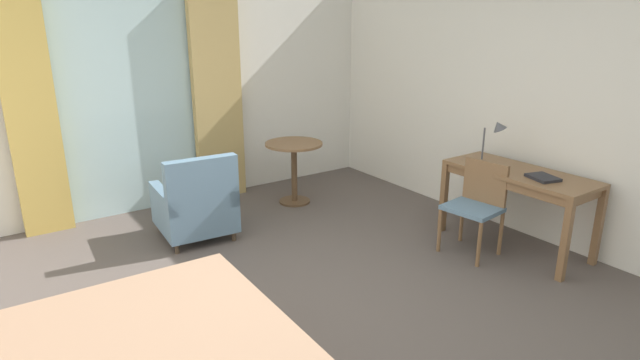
{
  "coord_description": "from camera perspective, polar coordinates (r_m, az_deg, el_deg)",
  "views": [
    {
      "loc": [
        -1.86,
        -2.88,
        2.19
      ],
      "look_at": [
        0.28,
        0.22,
        0.98
      ],
      "focal_mm": 29.3,
      "sensor_mm": 36.0,
      "label": 1
    }
  ],
  "objects": [
    {
      "name": "curtain_panel_left",
      "position": [
        5.88,
        -29.02,
        6.45
      ],
      "size": [
        0.47,
        0.1,
        2.51
      ],
      "primitive_type": "cube",
      "color": "tan",
      "rests_on": "ground"
    },
    {
      "name": "balcony_glass_door",
      "position": [
        6.15,
        -19.97,
        7.62
      ],
      "size": [
        1.52,
        0.02,
        2.43
      ],
      "primitive_type": "cube",
      "color": "silver",
      "rests_on": "ground"
    },
    {
      "name": "wall_right",
      "position": [
        5.54,
        23.58,
        7.93
      ],
      "size": [
        0.12,
        6.27,
        2.76
      ],
      "primitive_type": "cube",
      "color": "silver",
      "rests_on": "ground"
    },
    {
      "name": "desk_chair",
      "position": [
        5.11,
        16.78,
        -2.23
      ],
      "size": [
        0.46,
        0.51,
        0.87
      ],
      "color": "slate",
      "rests_on": "ground"
    },
    {
      "name": "round_cafe_table",
      "position": [
        6.17,
        -2.86,
        2.35
      ],
      "size": [
        0.67,
        0.67,
        0.74
      ],
      "color": "brown",
      "rests_on": "ground"
    },
    {
      "name": "curtain_panel_right",
      "position": [
        6.37,
        -11.16,
        9.04
      ],
      "size": [
        0.59,
        0.1,
        2.51
      ],
      "primitive_type": "cube",
      "color": "tan",
      "rests_on": "ground"
    },
    {
      "name": "armchair_by_window",
      "position": [
        5.37,
        -13.39,
        -2.77
      ],
      "size": [
        0.75,
        0.79,
        0.9
      ],
      "color": "slate",
      "rests_on": "ground"
    },
    {
      "name": "wall_back",
      "position": [
        6.29,
        -17.38,
        9.61
      ],
      "size": [
        5.71,
        0.12,
        2.76
      ],
      "primitive_type": "cube",
      "color": "silver",
      "rests_on": "ground"
    },
    {
      "name": "ground",
      "position": [
        4.1,
        -1.54,
        -15.32
      ],
      "size": [
        6.11,
        6.67,
        0.1
      ],
      "primitive_type": "cube",
      "color": "#564C47"
    },
    {
      "name": "closed_book",
      "position": [
        5.07,
        23.16,
        0.25
      ],
      "size": [
        0.26,
        0.3,
        0.03
      ],
      "primitive_type": "cube",
      "rotation": [
        0.0,
        0.0,
        -0.27
      ],
      "color": "#232328",
      "rests_on": "writing_desk"
    },
    {
      "name": "desk_lamp",
      "position": [
        5.35,
        18.54,
        4.86
      ],
      "size": [
        0.23,
        0.24,
        0.46
      ],
      "color": "#4C4C51",
      "rests_on": "writing_desk"
    },
    {
      "name": "writing_desk",
      "position": [
        5.28,
        20.91,
        -0.05
      ],
      "size": [
        0.61,
        1.4,
        0.77
      ],
      "color": "brown",
      "rests_on": "ground"
    }
  ]
}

